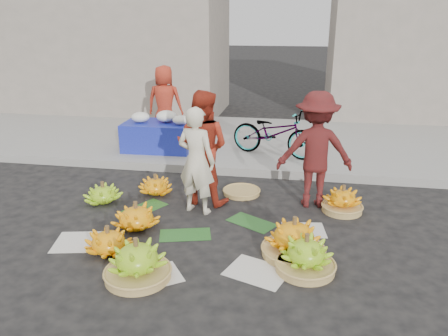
% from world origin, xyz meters
% --- Properties ---
extents(ground, '(80.00, 80.00, 0.00)m').
position_xyz_m(ground, '(0.00, 0.00, 0.00)').
color(ground, black).
rests_on(ground, ground).
extents(curb, '(40.00, 0.25, 0.15)m').
position_xyz_m(curb, '(0.00, 2.20, 0.07)').
color(curb, gray).
rests_on(curb, ground).
extents(sidewalk, '(40.00, 4.00, 0.12)m').
position_xyz_m(sidewalk, '(0.00, 4.30, 0.06)').
color(sidewalk, gray).
rests_on(sidewalk, ground).
extents(building_left, '(6.00, 3.00, 4.00)m').
position_xyz_m(building_left, '(-4.00, 7.20, 2.00)').
color(building_left, gray).
rests_on(building_left, sidewalk).
extents(building_right, '(5.00, 3.00, 5.00)m').
position_xyz_m(building_right, '(4.50, 7.70, 2.50)').
color(building_right, gray).
rests_on(building_right, sidewalk).
extents(newspaper_scatter, '(3.20, 1.80, 0.00)m').
position_xyz_m(newspaper_scatter, '(0.00, -0.80, 0.00)').
color(newspaper_scatter, silver).
rests_on(newspaper_scatter, ground).
extents(banana_leaves, '(2.00, 1.00, 0.00)m').
position_xyz_m(banana_leaves, '(-0.10, 0.20, 0.00)').
color(banana_leaves, '#1C551C').
rests_on(banana_leaves, ground).
extents(banana_bunch_0, '(0.68, 0.68, 0.39)m').
position_xyz_m(banana_bunch_0, '(-0.78, -0.13, 0.17)').
color(banana_bunch_0, '#FFA60C').
rests_on(banana_bunch_0, ground).
extents(banana_bunch_1, '(0.65, 0.65, 0.35)m').
position_xyz_m(banana_bunch_1, '(-0.88, -0.78, 0.15)').
color(banana_bunch_1, '#FFA60C').
rests_on(banana_bunch_1, ground).
extents(banana_bunch_2, '(0.70, 0.70, 0.48)m').
position_xyz_m(banana_bunch_2, '(-0.35, -1.23, 0.21)').
color(banana_bunch_2, '#A78346').
rests_on(banana_bunch_2, ground).
extents(banana_bunch_3, '(0.65, 0.65, 0.45)m').
position_xyz_m(banana_bunch_3, '(1.42, -0.78, 0.19)').
color(banana_bunch_3, '#A78346').
rests_on(banana_bunch_3, ground).
extents(banana_bunch_4, '(0.84, 0.84, 0.49)m').
position_xyz_m(banana_bunch_4, '(1.28, -0.46, 0.22)').
color(banana_bunch_4, '#A78346').
rests_on(banana_bunch_4, ground).
extents(banana_bunch_5, '(0.61, 0.61, 0.40)m').
position_xyz_m(banana_bunch_5, '(1.94, 0.90, 0.17)').
color(banana_bunch_5, '#A78346').
rests_on(banana_bunch_5, ground).
extents(banana_bunch_6, '(0.55, 0.55, 0.34)m').
position_xyz_m(banana_bunch_6, '(-1.58, 0.60, 0.14)').
color(banana_bunch_6, '#73B61A').
rests_on(banana_bunch_6, ground).
extents(banana_bunch_7, '(0.54, 0.54, 0.33)m').
position_xyz_m(banana_bunch_7, '(-0.91, 1.07, 0.14)').
color(banana_bunch_7, '#FFA60C').
rests_on(banana_bunch_7, ground).
extents(basket_spare, '(0.61, 0.61, 0.07)m').
position_xyz_m(basket_spare, '(0.43, 1.29, 0.03)').
color(basket_spare, '#A78346').
rests_on(basket_spare, ground).
extents(incense_stack, '(0.21, 0.16, 0.09)m').
position_xyz_m(incense_stack, '(-0.71, -0.09, 0.05)').
color(incense_stack, red).
rests_on(incense_stack, ground).
extents(vendor_cream, '(0.63, 0.50, 1.52)m').
position_xyz_m(vendor_cream, '(-0.11, 0.55, 0.76)').
color(vendor_cream, beige).
rests_on(vendor_cream, ground).
extents(vendor_red, '(0.92, 0.78, 1.69)m').
position_xyz_m(vendor_red, '(-0.11, 0.92, 0.84)').
color(vendor_red, '#B7341C').
rests_on(vendor_red, ground).
extents(man_striped, '(1.16, 0.76, 1.69)m').
position_xyz_m(man_striped, '(1.51, 1.07, 0.85)').
color(man_striped, maroon).
rests_on(man_striped, ground).
extents(flower_table, '(1.36, 0.86, 0.78)m').
position_xyz_m(flower_table, '(-1.49, 3.06, 0.44)').
color(flower_table, '#17219B').
rests_on(flower_table, sidewalk).
extents(grey_bucket, '(0.30, 0.30, 0.34)m').
position_xyz_m(grey_bucket, '(-2.12, 3.17, 0.29)').
color(grey_bucket, gray).
rests_on(grey_bucket, sidewalk).
extents(flower_vendor, '(0.79, 0.53, 1.58)m').
position_xyz_m(flower_vendor, '(-1.63, 3.98, 0.91)').
color(flower_vendor, '#B7341C').
rests_on(flower_vendor, sidewalk).
extents(bicycle, '(1.09, 1.81, 0.90)m').
position_xyz_m(bicycle, '(0.81, 3.05, 0.57)').
color(bicycle, gray).
rests_on(bicycle, sidewalk).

